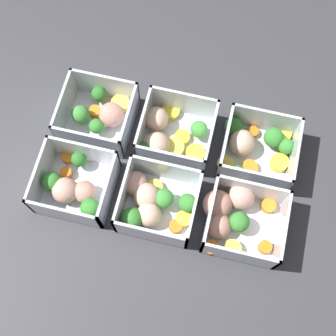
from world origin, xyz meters
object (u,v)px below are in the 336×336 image
object	(u,v)px
container_near_center	(153,202)
container_far_left	(100,114)
container_near_left	(74,186)
container_near_right	(234,216)
container_far_right	(255,147)
container_far_center	(170,135)

from	to	relation	value
container_near_center	container_far_left	bearing A→B (deg)	134.08
container_near_left	container_far_left	bearing A→B (deg)	87.51
container_near_center	container_near_right	xyz separation A→B (m)	(0.14, 0.01, 0.00)
container_near_left	container_far_right	xyz separation A→B (m)	(0.30, 0.15, -0.00)
container_far_left	container_far_right	xyz separation A→B (m)	(0.29, 0.00, -0.00)
container_near_left	container_near_right	bearing A→B (deg)	2.57
container_far_center	container_far_right	distance (m)	0.16
container_near_left	container_far_right	bearing A→B (deg)	26.32
container_near_left	container_near_center	size ratio (longest dim) A/B	0.89
container_far_center	container_far_right	xyz separation A→B (m)	(0.16, 0.01, 0.00)
container_far_center	container_near_center	bearing A→B (deg)	-89.48
container_near_right	container_far_center	distance (m)	0.19
container_near_center	container_far_center	size ratio (longest dim) A/B	1.08
container_near_left	container_far_center	xyz separation A→B (m)	(0.14, 0.14, -0.00)
container_near_right	container_far_right	world-z (taller)	same
container_far_center	container_far_right	world-z (taller)	same
container_near_right	container_far_left	xyz separation A→B (m)	(-0.28, 0.13, -0.00)
container_near_right	container_far_center	bearing A→B (deg)	139.36
container_far_left	container_far_center	size ratio (longest dim) A/B	0.96
container_near_center	container_far_right	xyz separation A→B (m)	(0.16, 0.14, -0.00)
container_near_left	container_far_left	world-z (taller)	same
container_near_center	container_near_left	bearing A→B (deg)	-178.40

